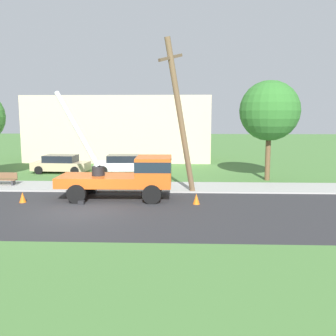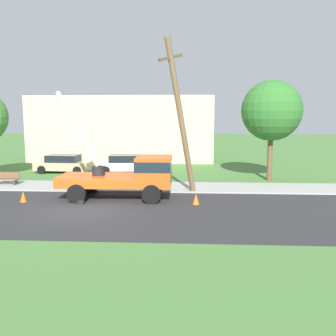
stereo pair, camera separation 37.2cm
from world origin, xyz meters
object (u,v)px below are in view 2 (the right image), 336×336
(leaning_utility_pole, at_px, (181,117))
(parked_sedan_tan, at_px, (64,164))
(roadside_tree_far, at_px, (272,111))
(traffic_cone_ahead, at_px, (196,199))
(park_bench, at_px, (7,179))
(utility_truck, at_px, (131,173))
(parked_sedan_white, at_px, (125,164))
(traffic_cone_behind, at_px, (23,197))

(leaning_utility_pole, bearing_deg, parked_sedan_tan, 139.59)
(leaning_utility_pole, distance_m, roadside_tree_far, 8.17)
(traffic_cone_ahead, xyz_separation_m, park_bench, (-12.29, 4.45, 0.18))
(utility_truck, distance_m, traffic_cone_ahead, 3.96)
(utility_truck, xyz_separation_m, roadside_tree_far, (8.89, 6.31, 3.47))
(traffic_cone_ahead, height_order, parked_sedan_white, parked_sedan_white)
(leaning_utility_pole, bearing_deg, traffic_cone_ahead, -67.97)
(leaning_utility_pole, relative_size, roadside_tree_far, 1.26)
(parked_sedan_tan, xyz_separation_m, roadside_tree_far, (15.74, -2.81, 4.16))
(utility_truck, bearing_deg, traffic_cone_behind, -168.14)
(parked_sedan_tan, relative_size, park_bench, 2.82)
(utility_truck, relative_size, traffic_cone_ahead, 12.14)
(leaning_utility_pole, height_order, parked_sedan_tan, leaning_utility_pole)
(leaning_utility_pole, distance_m, traffic_cone_behind, 9.61)
(leaning_utility_pole, distance_m, traffic_cone_ahead, 4.83)
(traffic_cone_ahead, relative_size, parked_sedan_white, 0.12)
(utility_truck, height_order, parked_sedan_white, utility_truck)
(traffic_cone_behind, distance_m, parked_sedan_tan, 10.37)
(utility_truck, relative_size, parked_sedan_white, 1.51)
(parked_sedan_tan, bearing_deg, parked_sedan_white, 2.55)
(leaning_utility_pole, distance_m, parked_sedan_white, 10.30)
(leaning_utility_pole, height_order, roadside_tree_far, leaning_utility_pole)
(parked_sedan_tan, relative_size, parked_sedan_white, 1.00)
(leaning_utility_pole, xyz_separation_m, roadside_tree_far, (6.15, 5.36, 0.36))
(utility_truck, bearing_deg, park_bench, 159.49)
(park_bench, bearing_deg, roadside_tree_far, 9.87)
(parked_sedan_white, height_order, roadside_tree_far, roadside_tree_far)
(parked_sedan_white, bearing_deg, park_bench, -138.21)
(leaning_utility_pole, xyz_separation_m, traffic_cone_ahead, (0.87, -2.15, -4.23))
(parked_sedan_tan, xyz_separation_m, parked_sedan_white, (4.98, 0.22, 0.00))
(parked_sedan_tan, height_order, roadside_tree_far, roadside_tree_far)
(parked_sedan_tan, bearing_deg, park_bench, -107.33)
(parked_sedan_white, bearing_deg, leaning_utility_pole, -61.19)
(park_bench, relative_size, roadside_tree_far, 0.23)
(leaning_utility_pole, distance_m, parked_sedan_tan, 13.15)
(traffic_cone_behind, xyz_separation_m, park_bench, (-3.06, 4.43, 0.18))
(traffic_cone_ahead, relative_size, park_bench, 0.35)
(parked_sedan_tan, distance_m, roadside_tree_far, 16.52)
(traffic_cone_behind, bearing_deg, parked_sedan_tan, 96.83)
(parked_sedan_tan, distance_m, park_bench, 6.15)
(parked_sedan_tan, bearing_deg, roadside_tree_far, -10.11)
(utility_truck, xyz_separation_m, traffic_cone_ahead, (3.60, -1.20, -1.13))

